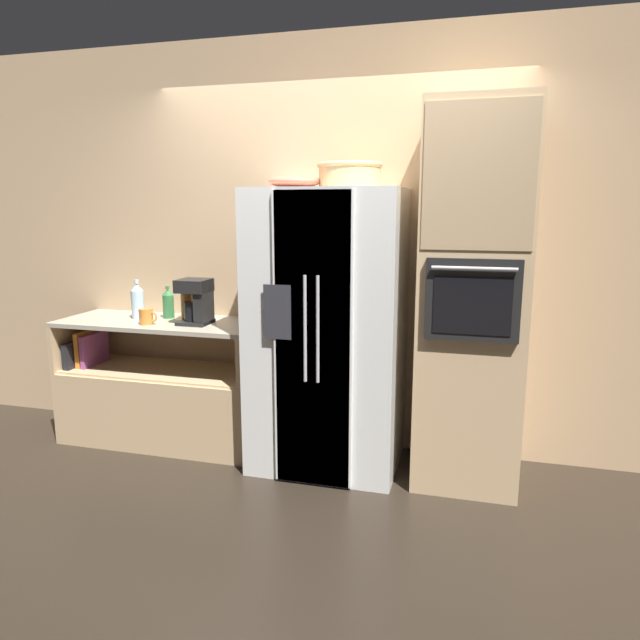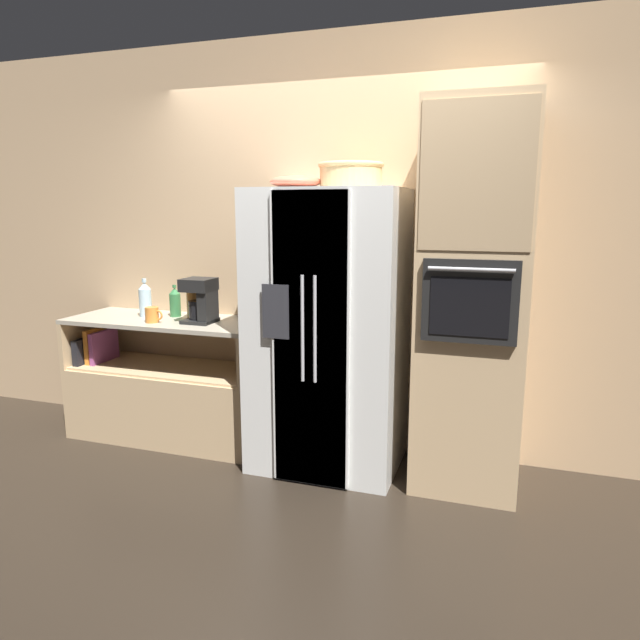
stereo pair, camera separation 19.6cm
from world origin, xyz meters
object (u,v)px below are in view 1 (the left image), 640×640
Objects in this scene: wall_oven at (472,299)px; wicker_basket at (350,175)px; fruit_bowl at (295,182)px; bottle_tall at (138,301)px; coffee_maker at (197,300)px; bottle_short at (168,303)px; bottle_wide at (187,302)px; mug at (146,317)px; refrigerator at (327,331)px.

wall_oven is 5.62× the size of wicker_basket.
bottle_tall is at bearing 174.48° from fruit_bowl.
bottle_tall is at bearing 171.58° from coffee_maker.
wall_oven is 8.05× the size of bottle_tall.
wall_oven is 9.72× the size of bottle_short.
bottle_wide is 2.15× the size of mug.
bottle_wide is at bearing 6.49° from bottle_tall.
bottle_wide is 0.19m from coffee_maker.
refrigerator is 0.99m from wicker_basket.
wicker_basket reaches higher than mug.
refrigerator is at bearing -149.25° from wicker_basket.
bottle_tall is at bearing 178.35° from wall_oven.
coffee_maker is (-1.04, -0.05, -0.82)m from wicker_basket.
fruit_bowl is 1.14× the size of bottle_tall.
wall_oven is 7.97× the size of bottle_wide.
mug is 0.43× the size of coffee_maker.
refrigerator is 5.80× the size of coffee_maker.
bottle_tall is 0.22m from bottle_short.
bottle_wide is at bearing 176.63° from wicker_basket.
coffee_maker is at bearing 16.61° from mug.
bottle_wide is at bearing 140.76° from coffee_maker.
bottle_wide is at bearing 48.47° from mug.
coffee_maker is (-1.81, -0.01, -0.08)m from wall_oven.
coffee_maker is (0.34, 0.10, 0.11)m from mug.
bottle_wide reaches higher than bottle_short.
bottle_wide is (-1.06, 0.14, 0.12)m from refrigerator.
mug is at bearing -131.53° from bottle_wide.
wicker_basket is at bearing -4.22° from bottle_short.
wicker_basket is at bearing 177.09° from wall_oven.
refrigerator is 0.92m from wall_oven.
bottle_tall is (-1.23, 0.12, -0.81)m from fruit_bowl.
fruit_bowl is 1.38m from mug.
bottle_wide is (-1.95, 0.11, -0.12)m from wall_oven.
refrigerator is at bearing -7.58° from bottle_wide.
coffee_maker reaches higher than bottle_tall.
refrigerator is 1.25m from bottle_short.
wicker_basket is 3.05× the size of mug.
coffee_maker is (0.31, -0.15, 0.06)m from bottle_short.
wicker_basket is 1.67m from mug.
wall_oven is at bearing 2.13° from refrigerator.
wicker_basket is 1.73× the size of bottle_short.
bottle_short is at bearing 83.35° from mug.
fruit_bowl is at bearing -174.69° from refrigerator.
bottle_tall is at bearing 134.70° from mug.
bottle_wide reaches higher than bottle_tall.
fruit_bowl reaches higher than coffee_maker.
bottle_tall is 0.52m from coffee_maker.
refrigerator is 0.93m from coffee_maker.
fruit_bowl is 1.04× the size of coffee_maker.
fruit_bowl reaches higher than bottle_wide.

